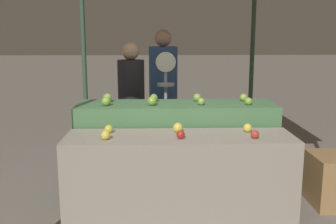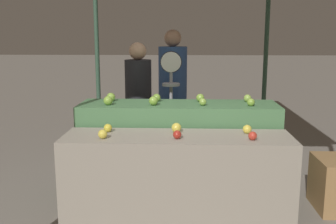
% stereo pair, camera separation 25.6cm
% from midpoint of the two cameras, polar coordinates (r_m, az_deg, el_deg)
% --- Properties ---
extents(display_counter_front, '(1.99, 0.55, 0.84)m').
position_cam_midpoint_polar(display_counter_front, '(3.54, 3.45, -10.05)').
color(display_counter_front, gray).
rests_on(display_counter_front, ground_plane).
extents(display_counter_back, '(1.99, 0.55, 1.01)m').
position_cam_midpoint_polar(display_counter_back, '(4.07, 3.30, -5.82)').
color(display_counter_back, '#4C7A4C').
rests_on(display_counter_back, ground_plane).
extents(apple_front_0, '(0.08, 0.08, 0.08)m').
position_cam_midpoint_polar(apple_front_0, '(3.33, -7.29, -3.21)').
color(apple_front_0, yellow).
rests_on(apple_front_0, display_counter_front).
extents(apple_front_1, '(0.07, 0.07, 0.07)m').
position_cam_midpoint_polar(apple_front_1, '(3.30, 3.65, -3.32)').
color(apple_front_1, '#AD281E').
rests_on(apple_front_1, display_counter_front).
extents(apple_front_2, '(0.07, 0.07, 0.07)m').
position_cam_midpoint_polar(apple_front_2, '(3.36, 14.33, -3.39)').
color(apple_front_2, red).
rests_on(apple_front_2, display_counter_front).
extents(apple_front_3, '(0.07, 0.07, 0.07)m').
position_cam_midpoint_polar(apple_front_3, '(3.55, -6.69, -2.33)').
color(apple_front_3, gold).
rests_on(apple_front_3, display_counter_front).
extents(apple_front_4, '(0.09, 0.09, 0.09)m').
position_cam_midpoint_polar(apple_front_4, '(3.51, 3.31, -2.30)').
color(apple_front_4, yellow).
rests_on(apple_front_4, display_counter_front).
extents(apple_front_5, '(0.08, 0.08, 0.08)m').
position_cam_midpoint_polar(apple_front_5, '(3.57, 13.45, -2.46)').
color(apple_front_5, yellow).
rests_on(apple_front_5, display_counter_front).
extents(apple_back_0, '(0.09, 0.09, 0.09)m').
position_cam_midpoint_polar(apple_back_0, '(3.88, -6.84, 1.65)').
color(apple_back_0, '#84AD3D').
rests_on(apple_back_0, display_counter_back).
extents(apple_back_1, '(0.09, 0.09, 0.09)m').
position_cam_midpoint_polar(apple_back_1, '(3.84, -0.22, 1.62)').
color(apple_back_1, '#84AD3D').
rests_on(apple_back_1, display_counter_back).
extents(apple_back_2, '(0.07, 0.07, 0.07)m').
position_cam_midpoint_polar(apple_back_2, '(3.86, 6.97, 1.45)').
color(apple_back_2, '#8EB247').
rests_on(apple_back_2, display_counter_back).
extents(apple_back_3, '(0.08, 0.08, 0.08)m').
position_cam_midpoint_polar(apple_back_3, '(3.91, 13.78, 1.38)').
color(apple_back_3, '#84AD3D').
rests_on(apple_back_3, display_counter_back).
extents(apple_back_4, '(0.09, 0.09, 0.09)m').
position_cam_midpoint_polar(apple_back_4, '(4.09, -6.53, 2.15)').
color(apple_back_4, '#84AD3D').
rests_on(apple_back_4, display_counter_back).
extents(apple_back_5, '(0.08, 0.08, 0.08)m').
position_cam_midpoint_polar(apple_back_5, '(4.06, 0.15, 2.08)').
color(apple_back_5, '#7AA338').
rests_on(apple_back_5, display_counter_back).
extents(apple_back_6, '(0.08, 0.08, 0.08)m').
position_cam_midpoint_polar(apple_back_6, '(4.07, 6.50, 2.06)').
color(apple_back_6, '#84AD3D').
rests_on(apple_back_6, display_counter_back).
extents(apple_back_7, '(0.08, 0.08, 0.08)m').
position_cam_midpoint_polar(apple_back_7, '(4.14, 13.22, 1.95)').
color(apple_back_7, '#8EB247').
rests_on(apple_back_7, display_counter_back).
extents(produce_scale, '(0.25, 0.20, 1.52)m').
position_cam_midpoint_polar(produce_scale, '(4.48, 2.08, 3.32)').
color(produce_scale, '#99999E').
rests_on(produce_scale, ground_plane).
extents(person_vendor_at_scale, '(0.34, 0.34, 1.61)m').
position_cam_midpoint_polar(person_vendor_at_scale, '(4.86, -2.81, 2.10)').
color(person_vendor_at_scale, '#2D2D38').
rests_on(person_vendor_at_scale, ground_plane).
extents(person_customer_left, '(0.52, 0.52, 1.77)m').
position_cam_midpoint_polar(person_customer_left, '(5.49, 2.03, 4.02)').
color(person_customer_left, '#2D2D38').
rests_on(person_customer_left, ground_plane).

